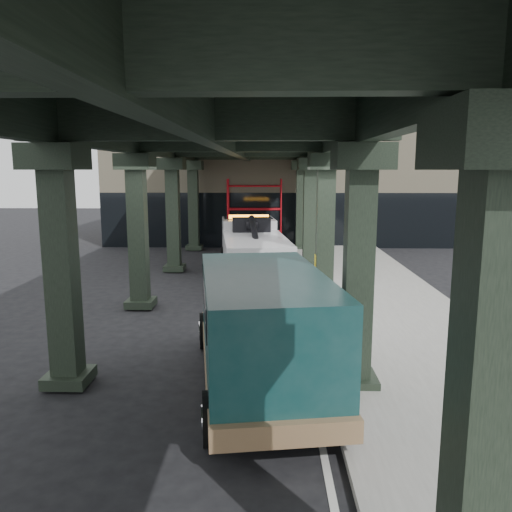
# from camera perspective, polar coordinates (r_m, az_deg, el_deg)

# --- Properties ---
(ground) EXTENTS (90.00, 90.00, 0.00)m
(ground) POSITION_cam_1_polar(r_m,az_deg,el_deg) (14.56, -1.79, -8.18)
(ground) COLOR black
(ground) RESTS_ON ground
(sidewalk) EXTENTS (5.00, 40.00, 0.15)m
(sidewalk) POSITION_cam_1_polar(r_m,az_deg,el_deg) (16.84, 14.16, -5.71)
(sidewalk) COLOR gray
(sidewalk) RESTS_ON ground
(lane_stripe) EXTENTS (0.12, 38.00, 0.01)m
(lane_stripe) POSITION_cam_1_polar(r_m,az_deg,el_deg) (16.47, 4.55, -6.04)
(lane_stripe) COLOR silver
(lane_stripe) RESTS_ON ground
(viaduct) EXTENTS (7.40, 32.00, 6.40)m
(viaduct) POSITION_cam_1_polar(r_m,az_deg,el_deg) (15.90, -2.96, 13.28)
(viaduct) COLOR black
(viaduct) RESTS_ON ground
(building) EXTENTS (22.00, 10.00, 8.00)m
(building) POSITION_cam_1_polar(r_m,az_deg,el_deg) (33.85, 3.52, 8.96)
(building) COLOR #C6B793
(building) RESTS_ON ground
(scaffolding) EXTENTS (3.08, 0.88, 4.00)m
(scaffolding) POSITION_cam_1_polar(r_m,az_deg,el_deg) (28.58, -0.17, 5.02)
(scaffolding) COLOR red
(scaffolding) RESTS_ON ground
(tow_truck) EXTENTS (3.16, 8.37, 2.68)m
(tow_truck) POSITION_cam_1_polar(r_m,az_deg,el_deg) (20.34, -0.45, 0.79)
(tow_truck) COLOR black
(tow_truck) RESTS_ON ground
(towed_van) EXTENTS (3.25, 6.51, 2.53)m
(towed_van) POSITION_cam_1_polar(r_m,az_deg,el_deg) (10.24, 0.64, -8.03)
(towed_van) COLOR #0F3738
(towed_van) RESTS_ON ground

